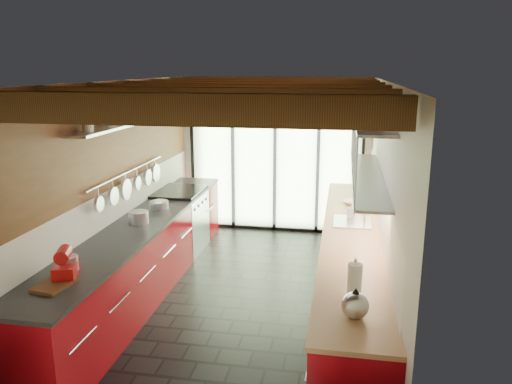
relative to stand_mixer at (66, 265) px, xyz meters
The scene contains 18 objects.
ground 2.37m from the stand_mixer, 53.34° to the left, with size 5.50×5.50×0.00m, color black.
room_shell 2.22m from the stand_mixer, 53.34° to the left, with size 5.50×5.50×5.50m.
ceiling_beams 2.83m from the stand_mixer, 58.65° to the left, with size 3.14×5.06×4.90m.
glass_door 4.62m from the stand_mixer, 73.90° to the left, with size 2.95×0.10×2.90m.
left_counter 1.80m from the stand_mixer, 90.17° to the left, with size 0.68×5.00×0.92m.
range_stove 3.21m from the stand_mixer, 90.09° to the left, with size 0.66×0.90×0.97m.
right_counter 3.12m from the stand_mixer, 33.87° to the left, with size 0.68×5.00×0.92m.
sink_assembly 3.31m from the stand_mixer, 39.48° to the left, with size 0.45×0.52×0.43m.
upper_cabinets_right 3.46m from the stand_mixer, 36.62° to the left, with size 0.34×3.00×3.00m.
left_wall_fixtures 2.11m from the stand_mixer, 95.83° to the left, with size 0.28×2.60×0.96m.
stand_mixer is the anchor object (origin of this frame).
pot_large 1.62m from the stand_mixer, 90.00° to the left, with size 0.23×0.23×0.15m, color silver.
pot_small 2.30m from the stand_mixer, 90.00° to the left, with size 0.25×0.25×0.10m, color silver.
cutting_board 0.23m from the stand_mixer, 90.00° to the right, with size 0.25×0.34×0.03m, color brown.
kettle 2.56m from the stand_mixer, ahead, with size 0.24×0.27×0.25m.
paper_towel 2.54m from the stand_mixer, ahead, with size 0.16×0.16×0.33m.
soap_bottle 3.40m from the stand_mixer, 41.71° to the left, with size 0.09×0.10×0.21m, color silver.
bowl 3.89m from the stand_mixer, 49.16° to the left, with size 0.22×0.22×0.05m, color silver.
Camera 1 is at (1.13, -5.52, 2.76)m, focal length 35.00 mm.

